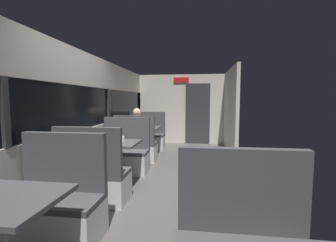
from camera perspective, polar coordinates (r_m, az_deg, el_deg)
ground_plane at (r=3.88m, az=-1.54°, el=-16.97°), size 3.30×9.20×0.02m
carriage_window_panel_left at (r=4.10m, az=-22.07°, el=-0.04°), size 0.09×8.48×2.30m
carriage_end_bulkhead at (r=7.77m, az=3.71°, el=2.85°), size 2.90×0.11×2.30m
carriage_aisle_panel_right at (r=6.62m, az=15.15°, el=2.38°), size 0.08×2.40×2.30m
bench_near_window_facing_entry at (r=2.84m, az=-25.74°, el=-18.71°), size 0.95×0.50×1.10m
dining_table_mid_window at (r=4.08m, az=-13.78°, el=-6.48°), size 0.90×0.70×0.74m
bench_mid_window_facing_end at (r=3.54m, az=-17.87°, el=-13.61°), size 0.95×0.50×1.10m
bench_mid_window_facing_entry at (r=4.79m, az=-10.64°, el=-8.49°), size 0.95×0.50×1.10m
dining_table_far_window at (r=6.21m, az=-6.22°, el=-2.37°), size 0.90×0.70×0.74m
bench_far_window_facing_end at (r=5.59m, az=-7.88°, el=-6.47°), size 0.95×0.50×1.10m
bench_far_window_facing_entry at (r=6.93m, az=-4.82°, el=-4.17°), size 0.95×0.50×1.10m
seated_passenger at (r=5.62m, az=-7.72°, el=-4.23°), size 0.47×0.55×1.26m
coffee_cup_primary at (r=4.07m, az=-11.24°, el=-4.36°), size 0.07×0.07×0.09m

